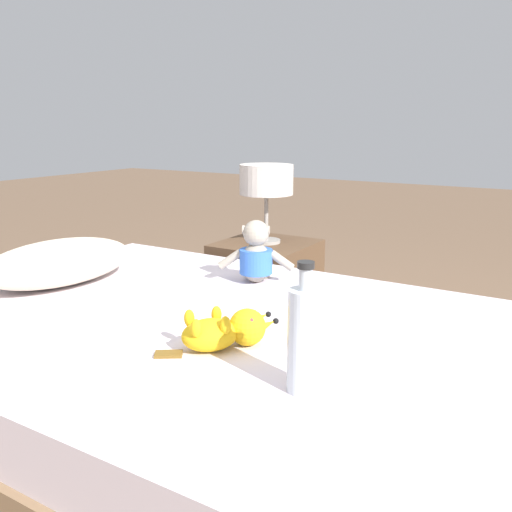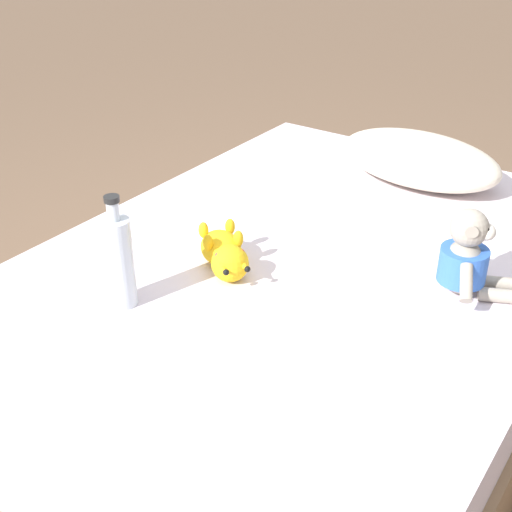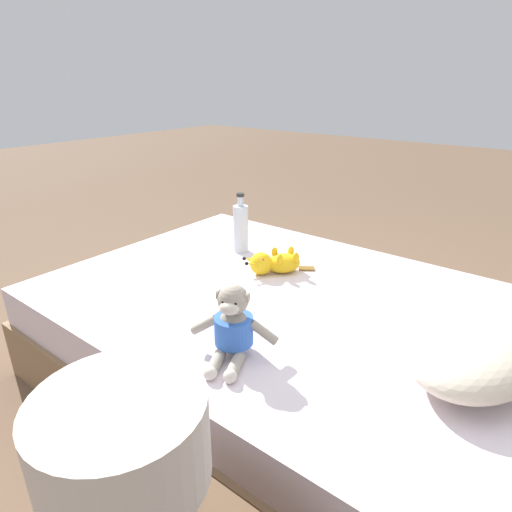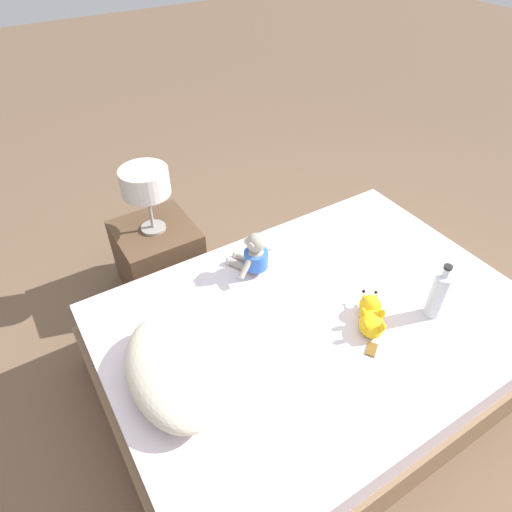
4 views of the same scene
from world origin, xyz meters
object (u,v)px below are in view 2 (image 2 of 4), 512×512
at_px(pillow, 419,159).
at_px(glass_bottle, 119,261).
at_px(bed, 301,323).
at_px(plush_yellow_creature, 225,253).
at_px(plush_monkey, 468,260).

height_order(pillow, glass_bottle, glass_bottle).
height_order(bed, pillow, pillow).
xyz_separation_m(pillow, plush_yellow_creature, (-0.18, -0.87, -0.03)).
height_order(plush_monkey, glass_bottle, glass_bottle).
distance_m(plush_monkey, plush_yellow_creature, 0.63).
bearing_deg(bed, pillow, 87.27).
height_order(plush_monkey, plush_yellow_creature, plush_monkey).
relative_size(plush_monkey, glass_bottle, 0.92).
bearing_deg(plush_monkey, glass_bottle, -141.75).
relative_size(bed, pillow, 3.22).
relative_size(pillow, plush_monkey, 2.25).
relative_size(pillow, plush_yellow_creature, 2.16).
bearing_deg(glass_bottle, bed, 60.05).
bearing_deg(bed, glass_bottle, -119.95).
xyz_separation_m(plush_monkey, plush_yellow_creature, (-0.57, -0.26, -0.05)).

